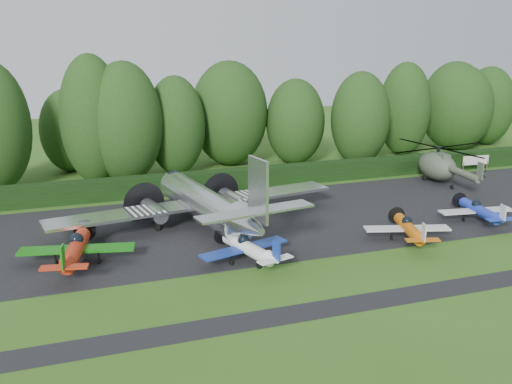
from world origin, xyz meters
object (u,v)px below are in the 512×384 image
object	(u,v)px
light_plane_white	(248,248)
light_plane_orange	(409,228)
light_plane_blue	(479,210)
transport_plane	(204,204)
helicopter	(438,163)
sign_board	(476,161)
light_plane_red	(75,249)

from	to	relation	value
light_plane_white	light_plane_orange	distance (m)	12.84
light_plane_white	light_plane_blue	bearing A→B (deg)	21.51
transport_plane	helicopter	bearing A→B (deg)	23.85
light_plane_white	light_plane_blue	size ratio (longest dim) A/B	1.04
light_plane_orange	sign_board	world-z (taller)	light_plane_orange
light_plane_red	transport_plane	bearing A→B (deg)	12.32
helicopter	transport_plane	bearing A→B (deg)	-171.78
light_plane_red	sign_board	distance (m)	46.29
light_plane_white	light_plane_orange	size ratio (longest dim) A/B	1.02
light_plane_white	light_plane_orange	bearing A→B (deg)	15.97
light_plane_white	sign_board	bearing A→B (deg)	43.38
sign_board	light_plane_orange	bearing A→B (deg)	-143.49
light_plane_red	light_plane_blue	size ratio (longest dim) A/B	1.20
light_plane_red	light_plane_orange	world-z (taller)	light_plane_red
helicopter	sign_board	size ratio (longest dim) A/B	4.18
light_plane_white	transport_plane	bearing A→B (deg)	114.74
light_plane_red	light_plane_blue	world-z (taller)	light_plane_red
light_plane_white	light_plane_orange	world-z (taller)	light_plane_white
light_plane_blue	helicopter	size ratio (longest dim) A/B	0.49
light_plane_red	helicopter	bearing A→B (deg)	5.13
light_plane_blue	helicopter	distance (m)	13.35
light_plane_orange	helicopter	bearing A→B (deg)	32.16
light_plane_red	light_plane_blue	bearing A→B (deg)	-13.79
transport_plane	light_plane_blue	bearing A→B (deg)	-4.49
light_plane_blue	sign_board	world-z (taller)	light_plane_blue
light_plane_white	helicopter	bearing A→B (deg)	45.23
light_plane_white	sign_board	xyz separation A→B (m)	(32.89, 17.06, 0.19)
transport_plane	light_plane_blue	xyz separation A→B (m)	(22.20, -5.59, -1.16)
light_plane_blue	light_plane_orange	bearing A→B (deg)	-174.23
light_plane_orange	sign_board	bearing A→B (deg)	24.44
light_plane_white	helicopter	distance (m)	29.60
light_plane_blue	light_plane_red	bearing A→B (deg)	169.88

